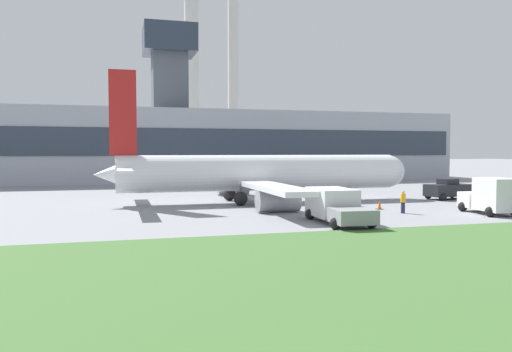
# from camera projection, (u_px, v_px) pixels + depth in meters

# --- Properties ---
(ground_plane) EXTENTS (400.00, 400.00, 0.00)m
(ground_plane) POSITION_uv_depth(u_px,v_px,m) (248.00, 201.00, 44.90)
(ground_plane) COLOR gray
(terminal_building) EXTENTS (79.52, 15.61, 22.96)m
(terminal_building) POSITION_uv_depth(u_px,v_px,m) (192.00, 144.00, 75.90)
(terminal_building) COLOR #9EA3AD
(terminal_building) RESTS_ON ground_plane
(smokestack_left) EXTENTS (3.53, 3.53, 37.27)m
(smokestack_left) POSITION_uv_depth(u_px,v_px,m) (192.00, 83.00, 105.03)
(smokestack_left) COLOR beige
(smokestack_left) RESTS_ON ground_plane
(smokestack_right) EXTENTS (2.72, 2.72, 39.28)m
(smokestack_right) POSITION_uv_depth(u_px,v_px,m) (233.00, 81.00, 109.03)
(smokestack_right) COLOR beige
(smokestack_right) RESTS_ON ground_plane
(airplane) EXTENTS (27.79, 26.76, 10.97)m
(airplane) POSITION_uv_depth(u_px,v_px,m) (257.00, 174.00, 43.23)
(airplane) COLOR white
(airplane) RESTS_ON ground_plane
(pushback_tug) EXTENTS (4.37, 2.92, 1.90)m
(pushback_tug) POSITION_uv_depth(u_px,v_px,m) (448.00, 190.00, 46.12)
(pushback_tug) COLOR #232328
(pushback_tug) RESTS_ON ground_plane
(baggage_truck) EXTENTS (2.91, 4.73, 2.58)m
(baggage_truck) POSITION_uv_depth(u_px,v_px,m) (491.00, 197.00, 35.10)
(baggage_truck) COLOR white
(baggage_truck) RESTS_ON ground_plane
(fuel_truck) EXTENTS (3.13, 6.40, 2.08)m
(fuel_truck) POSITION_uv_depth(u_px,v_px,m) (336.00, 206.00, 31.09)
(fuel_truck) COLOR gray
(fuel_truck) RESTS_ON ground_plane
(ground_crew_person) EXTENTS (0.50, 0.50, 1.62)m
(ground_crew_person) POSITION_uv_depth(u_px,v_px,m) (403.00, 202.00, 35.72)
(ground_crew_person) COLOR #23283D
(ground_crew_person) RESTS_ON ground_plane
(traffic_cone_near_nose) EXTENTS (0.46, 0.46, 0.69)m
(traffic_cone_near_nose) POSITION_uv_depth(u_px,v_px,m) (379.00, 205.00, 38.22)
(traffic_cone_near_nose) COLOR black
(traffic_cone_near_nose) RESTS_ON ground_plane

